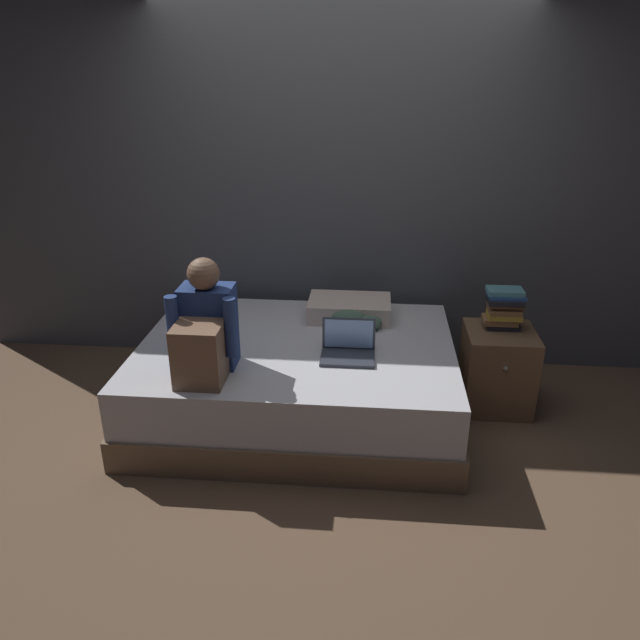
{
  "coord_description": "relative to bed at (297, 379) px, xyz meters",
  "views": [
    {
      "loc": [
        0.25,
        -3.11,
        2.14
      ],
      "look_at": [
        -0.04,
        0.1,
        0.75
      ],
      "focal_mm": 34.01,
      "sensor_mm": 36.0,
      "label": 1
    }
  ],
  "objects": [
    {
      "name": "laptop",
      "position": [
        0.33,
        -0.15,
        0.31
      ],
      "size": [
        0.32,
        0.23,
        0.22
      ],
      "color": "#333842",
      "rests_on": "bed"
    },
    {
      "name": "ground_plane",
      "position": [
        0.2,
        -0.3,
        -0.25
      ],
      "size": [
        8.0,
        8.0,
        0.0
      ],
      "primitive_type": "plane",
      "color": "brown"
    },
    {
      "name": "wall_back",
      "position": [
        0.2,
        0.9,
        1.1
      ],
      "size": [
        5.6,
        0.1,
        2.7
      ],
      "primitive_type": "cube",
      "color": "#4C4F54",
      "rests_on": "ground_plane"
    },
    {
      "name": "book_stack",
      "position": [
        1.31,
        0.28,
        0.43
      ],
      "size": [
        0.24,
        0.17,
        0.27
      ],
      "color": "black",
      "rests_on": "nightstand"
    },
    {
      "name": "person_sitting",
      "position": [
        -0.46,
        -0.41,
        0.51
      ],
      "size": [
        0.39,
        0.44,
        0.66
      ],
      "color": "navy",
      "rests_on": "bed"
    },
    {
      "name": "nightstand",
      "position": [
        1.3,
        0.21,
        0.02
      ],
      "size": [
        0.44,
        0.46,
        0.54
      ],
      "color": "brown",
      "rests_on": "ground_plane"
    },
    {
      "name": "clothes_pile",
      "position": [
        0.36,
        0.29,
        0.31
      ],
      "size": [
        0.34,
        0.25,
        0.13
      ],
      "color": "#4C6B56",
      "rests_on": "bed"
    },
    {
      "name": "pillow",
      "position": [
        0.31,
        0.45,
        0.32
      ],
      "size": [
        0.56,
        0.36,
        0.13
      ],
      "primitive_type": "cube",
      "color": "beige",
      "rests_on": "bed"
    },
    {
      "name": "bed",
      "position": [
        0.0,
        0.0,
        0.0
      ],
      "size": [
        2.0,
        1.5,
        0.5
      ],
      "color": "#7A6047",
      "rests_on": "ground_plane"
    }
  ]
}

